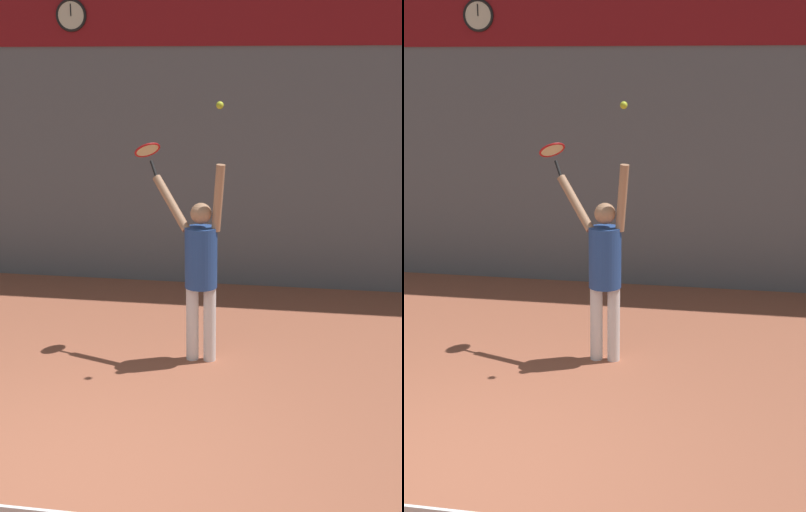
% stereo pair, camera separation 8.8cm
% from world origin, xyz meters
% --- Properties ---
extents(ground_plane, '(18.00, 18.00, 0.00)m').
position_xyz_m(ground_plane, '(0.00, 0.00, 0.00)').
color(ground_plane, '#9E563D').
extents(back_wall, '(18.00, 0.10, 5.00)m').
position_xyz_m(back_wall, '(0.00, 5.21, 2.50)').
color(back_wall, slate).
rests_on(back_wall, ground_plane).
extents(sponsor_banner, '(6.29, 0.02, 0.80)m').
position_xyz_m(sponsor_banner, '(0.00, 5.15, 3.66)').
color(sponsor_banner, maroon).
extents(scoreboard_clock, '(0.43, 0.04, 0.43)m').
position_xyz_m(scoreboard_clock, '(-1.47, 5.13, 3.66)').
color(scoreboard_clock, beige).
extents(tennis_player, '(0.84, 0.52, 2.08)m').
position_xyz_m(tennis_player, '(0.73, 2.45, 1.05)').
color(tennis_player, white).
rests_on(tennis_player, ground_plane).
extents(tennis_racket, '(0.37, 0.37, 0.37)m').
position_xyz_m(tennis_racket, '(0.10, 2.88, 2.13)').
color(tennis_racket, black).
extents(tennis_ball, '(0.07, 0.07, 0.07)m').
position_xyz_m(tennis_ball, '(0.94, 2.33, 2.65)').
color(tennis_ball, '#CCDB2D').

